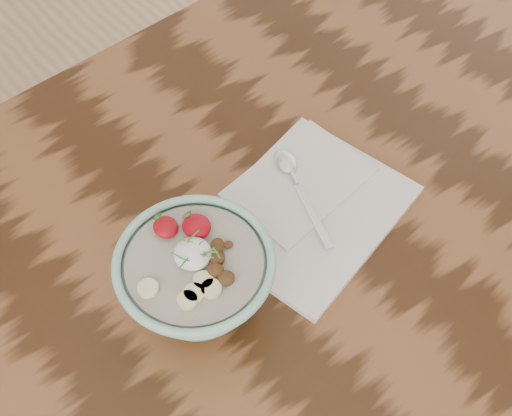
{
  "coord_description": "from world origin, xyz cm",
  "views": [
    {
      "loc": [
        -27.1,
        -44.34,
        160.64
      ],
      "look_at": [
        6.12,
        -4.41,
        86.86
      ],
      "focal_mm": 50.0,
      "sensor_mm": 36.0,
      "label": 1
    }
  ],
  "objects": [
    {
      "name": "napkin",
      "position": [
        17.14,
        -2.62,
        75.72
      ],
      "size": [
        31.89,
        27.77,
        1.71
      ],
      "rotation": [
        0.0,
        0.0,
        0.21
      ],
      "color": "white",
      "rests_on": "table"
    },
    {
      "name": "table",
      "position": [
        0.0,
        0.0,
        65.7
      ],
      "size": [
        160.0,
        90.0,
        75.0
      ],
      "color": "#361D0D",
      "rests_on": "ground"
    },
    {
      "name": "spoon",
      "position": [
        18.54,
        2.12,
        77.12
      ],
      "size": [
        8.09,
        18.36,
        0.98
      ],
      "rotation": [
        0.0,
        0.0,
        -0.33
      ],
      "color": "silver",
      "rests_on": "napkin"
    },
    {
      "name": "breakfast_bowl",
      "position": [
        -4.43,
        -5.26,
        81.77
      ],
      "size": [
        20.13,
        20.13,
        13.04
      ],
      "rotation": [
        0.0,
        0.0,
        -0.4
      ],
      "color": "#93C6B2",
      "rests_on": "table"
    }
  ]
}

